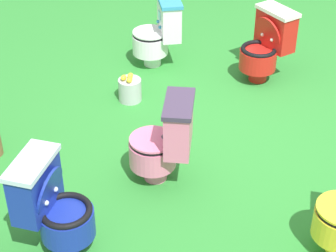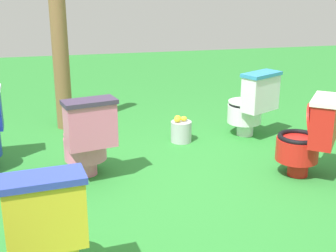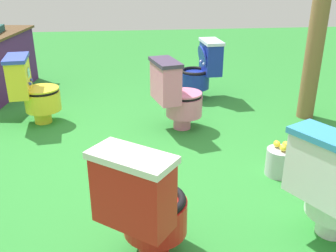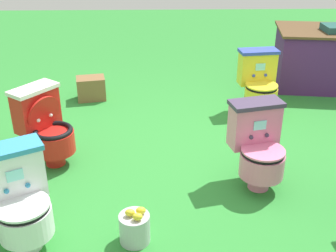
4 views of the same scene
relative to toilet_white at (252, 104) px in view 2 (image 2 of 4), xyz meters
name	(u,v)px [view 2 (image 2 of 4)]	position (x,y,z in m)	size (l,w,h in m)	color
ground	(168,189)	(1.17, 1.09, -0.37)	(14.00, 14.00, 0.00)	#2D8433
toilet_white	(252,104)	(0.00, 0.00, 0.00)	(0.59, 0.62, 0.73)	white
toilet_pink	(88,137)	(1.78, 0.70, 0.00)	(0.50, 0.57, 0.73)	pink
toilet_red	(310,136)	(-0.07, 1.11, 0.00)	(0.64, 0.62, 0.73)	red
toilet_yellow	(45,227)	(2.11, 2.16, 0.00)	(0.46, 0.54, 0.73)	yellow
wooden_post	(60,45)	(1.96, -0.78, 0.58)	(0.18, 0.18, 1.90)	brown
lemon_bucket	(181,131)	(0.77, -0.01, -0.25)	(0.22, 0.22, 0.28)	#B7B7BF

